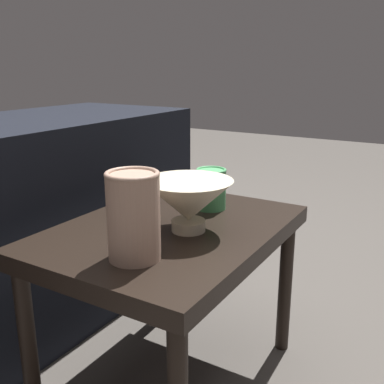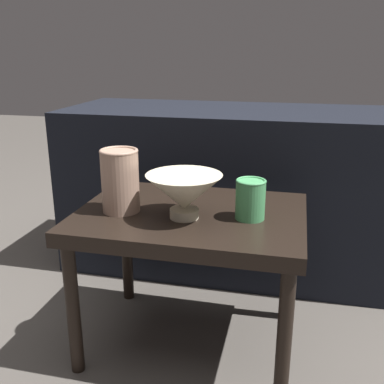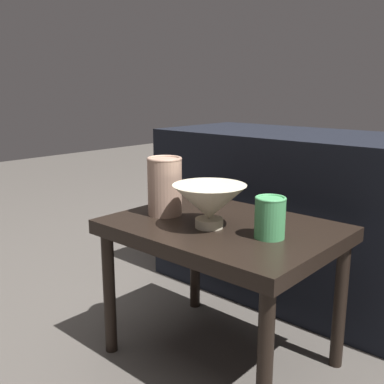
# 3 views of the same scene
# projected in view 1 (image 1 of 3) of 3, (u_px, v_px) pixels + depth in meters

# --- Properties ---
(ground_plane) EXTENTS (8.00, 8.00, 0.00)m
(ground_plane) POSITION_uv_depth(u_px,v_px,m) (173.00, 378.00, 1.15)
(ground_plane) COLOR #4C4742
(table) EXTENTS (0.61, 0.45, 0.41)m
(table) POSITION_uv_depth(u_px,v_px,m) (171.00, 246.00, 1.05)
(table) COLOR black
(table) RESTS_ON ground_plane
(couch_backdrop) EXTENTS (1.21, 0.50, 0.62)m
(couch_backdrop) POSITION_uv_depth(u_px,v_px,m) (14.00, 225.00, 1.34)
(couch_backdrop) COLOR black
(couch_backdrop) RESTS_ON ground_plane
(bowl) EXTENTS (0.20, 0.20, 0.12)m
(bowl) POSITION_uv_depth(u_px,v_px,m) (188.00, 201.00, 0.98)
(bowl) COLOR beige
(bowl) RESTS_ON table
(vase_textured_left) EXTENTS (0.10, 0.10, 0.17)m
(vase_textured_left) POSITION_uv_depth(u_px,v_px,m) (134.00, 215.00, 0.84)
(vase_textured_left) COLOR tan
(vase_textured_left) RESTS_ON table
(vase_colorful_right) EXTENTS (0.08, 0.08, 0.10)m
(vase_colorful_right) POSITION_uv_depth(u_px,v_px,m) (211.00, 188.00, 1.14)
(vase_colorful_right) COLOR #47995B
(vase_colorful_right) RESTS_ON table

